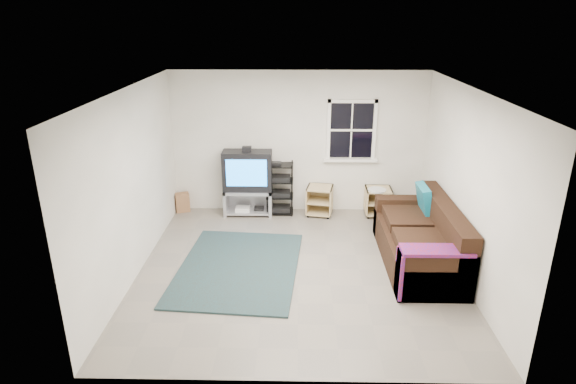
{
  "coord_description": "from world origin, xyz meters",
  "views": [
    {
      "loc": [
        -0.02,
        -6.22,
        3.52
      ],
      "look_at": [
        -0.15,
        0.4,
        1.05
      ],
      "focal_mm": 30.0,
      "sensor_mm": 36.0,
      "label": 1
    }
  ],
  "objects_px": {
    "tv_unit": "(248,177)",
    "sofa": "(421,241)",
    "side_table_right": "(378,199)",
    "side_table_left": "(320,199)",
    "av_rack": "(280,191)"
  },
  "relations": [
    {
      "from": "tv_unit",
      "to": "side_table_right",
      "type": "relative_size",
      "value": 2.41
    },
    {
      "from": "av_rack",
      "to": "sofa",
      "type": "distance_m",
      "value": 2.86
    },
    {
      "from": "side_table_left",
      "to": "side_table_right",
      "type": "height_order",
      "value": "same"
    },
    {
      "from": "sofa",
      "to": "av_rack",
      "type": "bearing_deg",
      "value": 139.08
    },
    {
      "from": "side_table_left",
      "to": "side_table_right",
      "type": "relative_size",
      "value": 1.0
    },
    {
      "from": "tv_unit",
      "to": "sofa",
      "type": "bearing_deg",
      "value": -33.7
    },
    {
      "from": "side_table_right",
      "to": "sofa",
      "type": "height_order",
      "value": "sofa"
    },
    {
      "from": "side_table_right",
      "to": "sofa",
      "type": "bearing_deg",
      "value": -79.11
    },
    {
      "from": "tv_unit",
      "to": "sofa",
      "type": "xyz_separation_m",
      "value": [
        2.75,
        -1.83,
        -0.35
      ]
    },
    {
      "from": "av_rack",
      "to": "side_table_right",
      "type": "bearing_deg",
      "value": -0.96
    },
    {
      "from": "tv_unit",
      "to": "side_table_left",
      "type": "height_order",
      "value": "tv_unit"
    },
    {
      "from": "side_table_right",
      "to": "av_rack",
      "type": "bearing_deg",
      "value": 179.04
    },
    {
      "from": "av_rack",
      "to": "side_table_right",
      "type": "height_order",
      "value": "av_rack"
    },
    {
      "from": "tv_unit",
      "to": "side_table_right",
      "type": "height_order",
      "value": "tv_unit"
    },
    {
      "from": "av_rack",
      "to": "side_table_right",
      "type": "distance_m",
      "value": 1.81
    }
  ]
}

